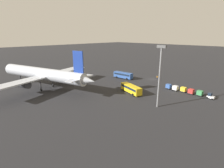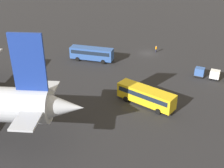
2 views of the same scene
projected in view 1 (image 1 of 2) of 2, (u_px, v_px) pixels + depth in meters
name	position (u px, v px, depth m)	size (l,w,h in m)	color
ground_plane	(152.00, 79.00, 89.19)	(600.00, 600.00, 0.00)	#232326
airplane	(43.00, 74.00, 72.23)	(50.82, 44.31, 16.55)	#B2B7C1
shuttle_bus_near	(123.00, 75.00, 90.04)	(10.67, 3.65, 3.21)	#2D5199
shuttle_bus_far	(131.00, 88.00, 67.75)	(11.08, 5.78, 3.15)	gold
baggage_tug	(211.00, 96.00, 61.98)	(2.59, 1.99, 2.10)	white
worker_person	(157.00, 78.00, 88.81)	(0.38, 0.38, 1.74)	#1E1E2D
cargo_cart_green	(200.00, 93.00, 64.62)	(2.14, 1.86, 2.06)	#38383D
cargo_cart_red	(191.00, 91.00, 66.53)	(2.14, 1.86, 2.06)	#38383D
cargo_cart_yellow	(183.00, 89.00, 68.88)	(2.14, 1.86, 2.06)	#38383D
cargo_cart_white	(175.00, 88.00, 70.66)	(2.14, 1.86, 2.06)	#38383D
cargo_cart_blue	(169.00, 86.00, 72.93)	(2.14, 1.86, 2.06)	#38383D
light_pole	(160.00, 71.00, 52.11)	(2.80, 0.70, 19.13)	slate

